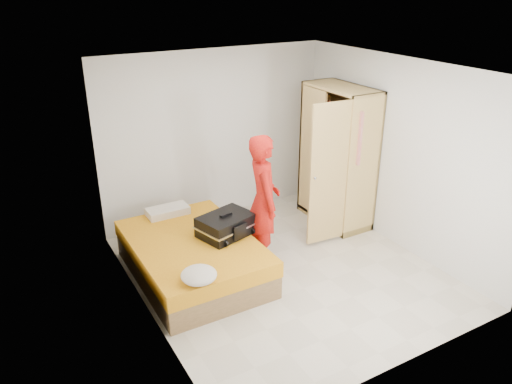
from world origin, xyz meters
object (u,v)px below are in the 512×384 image
person (264,201)px  suitcase (226,225)px  wardrobe (336,161)px  bed (193,257)px  round_cushion (199,275)px

person → suitcase: 0.57m
wardrobe → suitcase: 2.13m
person → wardrobe: bearing=-54.7°
bed → round_cushion: size_ratio=5.12×
person → suitcase: bearing=99.8°
wardrobe → person: (-1.56, -0.49, -0.11)m
wardrobe → person: 1.64m
bed → person: (0.95, -0.15, 0.63)m
round_cushion → person: bearing=30.6°
bed → person: size_ratio=1.14×
suitcase → round_cushion: suitcase is taller
person → round_cushion: size_ratio=4.48×
suitcase → round_cushion: bearing=-148.3°
wardrobe → suitcase: wardrobe is taller
wardrobe → round_cushion: bearing=-156.4°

